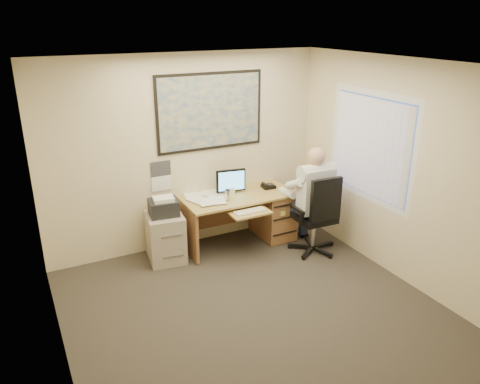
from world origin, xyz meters
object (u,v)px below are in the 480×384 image
filing_cabinet (165,233)px  office_chair (316,230)px  person (314,200)px  desk (258,211)px

filing_cabinet → office_chair: 2.08m
office_chair → filing_cabinet: bearing=160.9°
filing_cabinet → person: person is taller
filing_cabinet → office_chair: office_chair is taller
desk → filing_cabinet: desk is taller
desk → person: bearing=-53.8°
desk → office_chair: 0.92m
filing_cabinet → office_chair: bearing=-14.5°
desk → filing_cabinet: 1.43m
office_chair → person: person is taller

